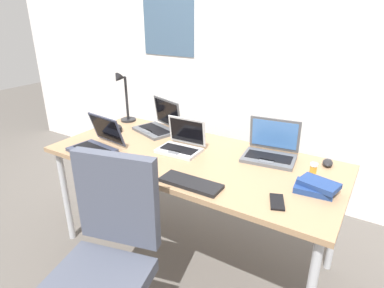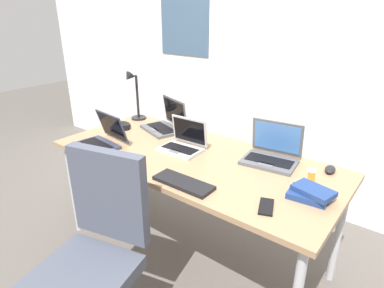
% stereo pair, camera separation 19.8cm
% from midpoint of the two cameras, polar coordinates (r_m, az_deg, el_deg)
% --- Properties ---
extents(ground_plane, '(12.00, 12.00, 0.00)m').
position_cam_midpoint_polar(ground_plane, '(2.42, -2.47, -18.28)').
color(ground_plane, '#56514C').
extents(wall_back, '(6.00, 0.13, 2.60)m').
position_cam_midpoint_polar(wall_back, '(2.82, 10.20, 16.52)').
color(wall_back, silver).
rests_on(wall_back, ground_plane).
extents(desk, '(1.80, 0.80, 0.74)m').
position_cam_midpoint_polar(desk, '(2.04, -2.79, -3.61)').
color(desk, '#9E7A56').
rests_on(desk, ground_plane).
extents(desk_lamp, '(0.12, 0.18, 0.40)m').
position_cam_midpoint_polar(desk_lamp, '(2.64, -14.01, 7.80)').
color(desk_lamp, black).
rests_on(desk_lamp, desk).
extents(laptop_front_right, '(0.27, 0.22, 0.20)m').
position_cam_midpoint_polar(laptop_front_right, '(2.08, -4.60, -0.10)').
color(laptop_front_right, '#B7BABC').
rests_on(laptop_front_right, desk).
extents(laptop_by_keyboard, '(0.34, 0.28, 0.23)m').
position_cam_midpoint_polar(laptop_by_keyboard, '(2.01, 10.84, -1.21)').
color(laptop_by_keyboard, '#515459').
rests_on(laptop_by_keyboard, desk).
extents(laptop_front_left, '(0.37, 0.33, 0.23)m').
position_cam_midpoint_polar(laptop_front_left, '(2.44, -8.18, 3.30)').
color(laptop_front_left, '#515459').
rests_on(laptop_front_left, desk).
extents(laptop_back_right, '(0.32, 0.29, 0.21)m').
position_cam_midpoint_polar(laptop_back_right, '(2.20, -18.85, 0.05)').
color(laptop_back_right, '#33384C').
rests_on(laptop_back_right, desk).
extents(external_keyboard, '(0.33, 0.12, 0.02)m').
position_cam_midpoint_polar(external_keyboard, '(1.69, -3.58, -6.92)').
color(external_keyboard, black).
rests_on(external_keyboard, desk).
extents(computer_mouse, '(0.07, 0.10, 0.03)m').
position_cam_midpoint_polar(computer_mouse, '(2.01, 20.07, -3.16)').
color(computer_mouse, black).
rests_on(computer_mouse, desk).
extents(cell_phone, '(0.11, 0.15, 0.01)m').
position_cam_midpoint_polar(cell_phone, '(1.58, 11.14, -10.00)').
color(cell_phone, black).
rests_on(cell_phone, desk).
extents(headphones, '(0.21, 0.18, 0.04)m').
position_cam_midpoint_polar(headphones, '(2.53, -16.35, 2.60)').
color(headphones, black).
rests_on(headphones, desk).
extents(pill_bottle, '(0.04, 0.04, 0.08)m').
position_cam_midpoint_polar(pill_bottle, '(1.84, 17.58, -4.39)').
color(pill_bottle, gold).
rests_on(pill_bottle, desk).
extents(book_stack, '(0.22, 0.16, 0.06)m').
position_cam_midpoint_polar(book_stack, '(1.70, 17.79, -7.17)').
color(book_stack, navy).
rests_on(book_stack, desk).
extents(office_chair, '(0.54, 0.59, 0.97)m').
position_cam_midpoint_polar(office_chair, '(1.75, -18.32, -21.32)').
color(office_chair, black).
rests_on(office_chair, ground_plane).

